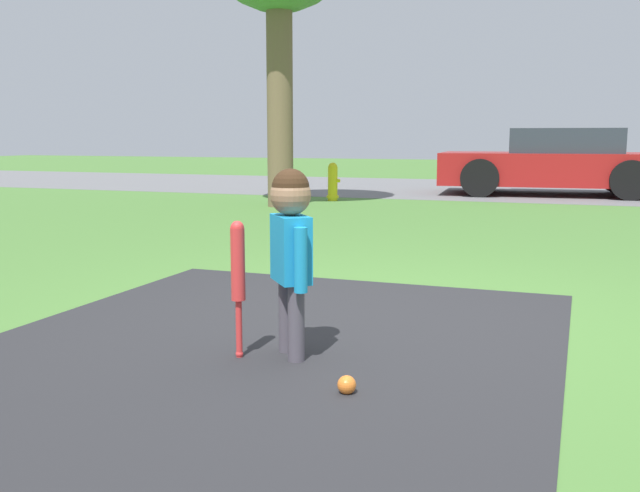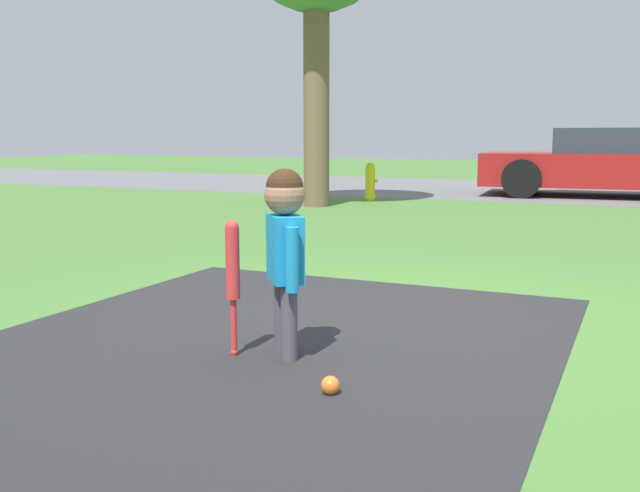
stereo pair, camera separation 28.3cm
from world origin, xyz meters
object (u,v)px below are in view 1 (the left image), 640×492
object	(u,v)px
child	(291,236)
sports_ball	(347,385)
fire_hydrant	(333,182)
parked_car	(554,163)
baseball_bat	(238,270)

from	to	relation	value
child	sports_ball	distance (m)	0.79
sports_ball	fire_hydrant	xyz separation A→B (m)	(-3.05, 8.57, 0.27)
sports_ball	parked_car	world-z (taller)	parked_car
baseball_bat	sports_ball	distance (m)	0.80
sports_ball	fire_hydrant	distance (m)	9.10
baseball_bat	parked_car	distance (m)	10.90
baseball_bat	fire_hydrant	distance (m)	8.63
fire_hydrant	parked_car	bearing A→B (deg)	36.94
sports_ball	parked_car	xyz separation A→B (m)	(0.37, 11.14, 0.55)
sports_ball	parked_car	distance (m)	11.16
fire_hydrant	parked_car	distance (m)	4.29
baseball_bat	parked_car	world-z (taller)	parked_car
child	baseball_bat	xyz separation A→B (m)	(-0.23, -0.10, -0.16)
child	baseball_bat	size ratio (longest dim) A/B	1.37
baseball_bat	fire_hydrant	size ratio (longest dim) A/B	1.05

